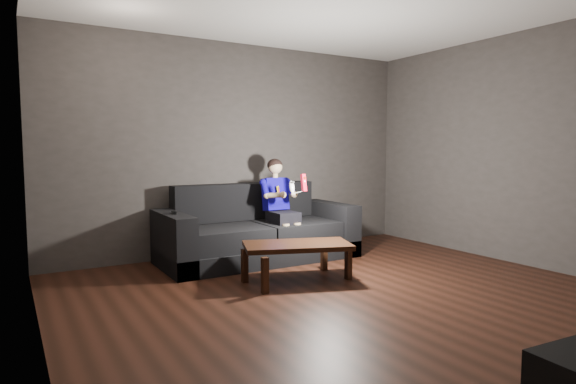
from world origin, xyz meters
TOP-DOWN VIEW (x-y plane):
  - floor at (0.00, 0.00)m, footprint 5.00×5.00m
  - back_wall at (0.00, 2.50)m, footprint 5.00×0.04m
  - left_wall at (-2.50, 0.00)m, footprint 0.04×5.00m
  - right_wall at (2.50, 0.00)m, footprint 0.04×5.00m
  - sofa at (-0.05, 1.95)m, footprint 2.36×1.02m
  - child at (0.22, 1.88)m, footprint 0.45×0.55m
  - wii_remote_red at (0.31, 1.46)m, footprint 0.05×0.08m
  - nunchuk_white at (0.15, 1.46)m, footprint 0.07×0.10m
  - wii_remote_black at (-1.11, 1.86)m, footprint 0.05×0.15m
  - coffee_table at (-0.14, 0.88)m, footprint 1.19×0.87m

SIDE VIEW (x-z plane):
  - floor at x=0.00m, z-range 0.00..0.00m
  - sofa at x=-0.05m, z-range -0.16..0.75m
  - coffee_table at x=-0.14m, z-range 0.14..0.53m
  - wii_remote_black at x=-1.11m, z-range 0.64..0.67m
  - child at x=0.22m, z-range 0.20..1.29m
  - nunchuk_white at x=0.15m, z-range 0.84..0.99m
  - wii_remote_red at x=0.31m, z-range 0.86..1.06m
  - back_wall at x=0.00m, z-range 0.00..2.70m
  - left_wall at x=-2.50m, z-range 0.00..2.70m
  - right_wall at x=2.50m, z-range 0.00..2.70m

